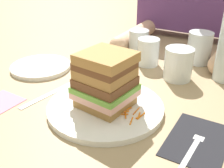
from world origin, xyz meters
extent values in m
plane|color=#9E8460|center=(0.00, 0.00, 0.00)|extent=(3.00, 3.00, 0.00)
cylinder|color=white|center=(0.01, -0.02, 0.01)|extent=(0.27, 0.27, 0.01)
cube|color=#A87A42|center=(0.01, -0.02, 0.02)|extent=(0.12, 0.11, 0.02)
cube|color=#E0A393|center=(0.01, -0.02, 0.04)|extent=(0.13, 0.13, 0.02)
cube|color=#6BA83D|center=(0.01, -0.02, 0.06)|extent=(0.13, 0.13, 0.01)
cube|color=brown|center=(0.01, -0.02, 0.07)|extent=(0.12, 0.12, 0.02)
cube|color=#A87A42|center=(0.01, -0.02, 0.09)|extent=(0.12, 0.11, 0.02)
cube|color=brown|center=(0.01, -0.02, 0.11)|extent=(0.12, 0.11, 0.02)
cube|color=#A87A42|center=(0.01, -0.02, 0.13)|extent=(0.12, 0.11, 0.02)
cylinder|color=orange|center=(-0.05, 0.00, 0.02)|extent=(0.01, 0.03, 0.00)
cylinder|color=orange|center=(-0.04, -0.02, 0.02)|extent=(0.02, 0.03, 0.00)
cylinder|color=orange|center=(-0.07, -0.02, 0.01)|extent=(0.02, 0.01, 0.00)
cylinder|color=orange|center=(-0.07, 0.00, 0.02)|extent=(0.02, 0.03, 0.00)
cylinder|color=orange|center=(-0.08, -0.02, 0.01)|extent=(0.03, 0.02, 0.00)
cylinder|color=orange|center=(-0.08, -0.01, 0.02)|extent=(0.01, 0.03, 0.00)
cylinder|color=orange|center=(-0.09, 0.00, 0.02)|extent=(0.03, 0.02, 0.00)
cylinder|color=orange|center=(-0.06, -0.03, 0.02)|extent=(0.02, 0.01, 0.00)
cylinder|color=orange|center=(-0.07, -0.02, 0.01)|extent=(0.02, 0.03, 0.00)
cylinder|color=orange|center=(0.06, -0.03, 0.02)|extent=(0.02, 0.03, 0.00)
cylinder|color=orange|center=(0.09, -0.05, 0.01)|extent=(0.01, 0.03, 0.00)
cylinder|color=orange|center=(0.06, -0.01, 0.02)|extent=(0.01, 0.02, 0.00)
cylinder|color=orange|center=(0.06, -0.04, 0.01)|extent=(0.03, 0.02, 0.00)
cylinder|color=orange|center=(0.10, -0.02, 0.01)|extent=(0.01, 0.03, 0.00)
cylinder|color=orange|center=(0.10, -0.03, 0.02)|extent=(0.01, 0.02, 0.00)
cylinder|color=orange|center=(0.07, -0.03, 0.01)|extent=(0.02, 0.03, 0.00)
cylinder|color=orange|center=(0.09, -0.02, 0.02)|extent=(0.01, 0.02, 0.00)
cylinder|color=orange|center=(0.08, -0.01, 0.01)|extent=(0.00, 0.03, 0.00)
cube|color=black|center=(0.22, -0.02, 0.00)|extent=(0.11, 0.16, 0.00)
cube|color=silver|center=(0.22, -0.08, 0.00)|extent=(0.02, 0.11, 0.00)
cube|color=silver|center=(0.22, -0.02, 0.00)|extent=(0.02, 0.02, 0.00)
cylinder|color=silver|center=(0.23, 0.01, 0.00)|extent=(0.00, 0.04, 0.00)
cylinder|color=silver|center=(0.23, 0.01, 0.00)|extent=(0.00, 0.04, 0.00)
cylinder|color=silver|center=(0.22, 0.01, 0.00)|extent=(0.00, 0.04, 0.00)
cylinder|color=silver|center=(0.22, 0.01, 0.00)|extent=(0.00, 0.04, 0.00)
cube|color=silver|center=(-0.16, -0.07, 0.00)|extent=(0.03, 0.10, 0.00)
cube|color=silver|center=(-0.15, 0.03, 0.00)|extent=(0.03, 0.11, 0.00)
cylinder|color=white|center=(0.10, 0.22, 0.05)|extent=(0.08, 0.08, 0.09)
cylinder|color=#E55638|center=(0.10, 0.22, 0.03)|extent=(0.07, 0.07, 0.06)
cylinder|color=silver|center=(-0.08, 0.35, 0.04)|extent=(0.07, 0.07, 0.08)
cylinder|color=silver|center=(0.12, 0.37, 0.05)|extent=(0.08, 0.08, 0.10)
cylinder|color=silver|center=(-0.02, 0.27, 0.04)|extent=(0.07, 0.07, 0.08)
cylinder|color=white|center=(-0.29, 0.08, 0.01)|extent=(0.18, 0.18, 0.01)
cube|color=pink|center=(-0.23, -0.12, 0.00)|extent=(0.09, 0.09, 0.00)
cylinder|color=#DBAD89|center=(-0.14, 0.44, 0.03)|extent=(0.06, 0.26, 0.06)
sphere|color=#DBAD89|center=(-0.14, 0.31, 0.03)|extent=(0.06, 0.06, 0.06)
sphere|color=#DBAD89|center=(0.19, 0.31, 0.03)|extent=(0.06, 0.06, 0.06)
camera|label=1|loc=(0.29, -0.48, 0.35)|focal=44.48mm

